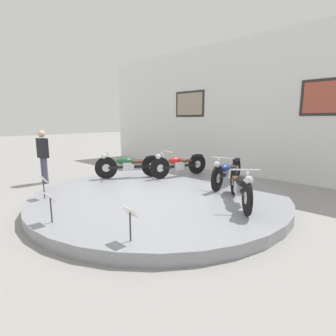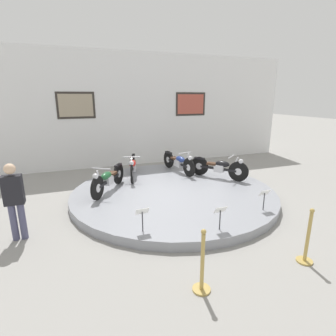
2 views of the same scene
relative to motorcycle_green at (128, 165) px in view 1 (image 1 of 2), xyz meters
name	(u,v)px [view 1 (image 1 of 2)]	position (x,y,z in m)	size (l,w,h in m)	color
ground_plane	(160,201)	(1.80, -0.48, -0.60)	(60.00, 60.00, 0.00)	gray
display_platform	(160,196)	(1.80, -0.48, -0.49)	(5.83, 5.83, 0.22)	gray
back_wall	(247,108)	(1.80, 3.70, 1.69)	(14.00, 0.22, 4.58)	white
motorcycle_green	(128,165)	(0.00, 0.00, 0.00)	(1.15, 1.69, 0.80)	black
motorcycle_red	(178,164)	(0.97, 1.13, 0.00)	(0.67, 1.93, 0.79)	black
motorcycle_blue	(227,171)	(2.64, 1.13, 0.00)	(0.55, 1.97, 0.79)	black
motorcycle_black	(240,186)	(3.61, 0.00, 0.00)	(1.30, 1.58, 0.80)	black
info_placard_front_left	(43,182)	(0.32, -2.56, -0.02)	(0.26, 0.11, 0.51)	#333338
info_placard_front_centre	(50,201)	(1.80, -3.04, -0.02)	(0.26, 0.11, 0.51)	#333338
info_placard_front_right	(130,216)	(3.29, -2.56, -0.02)	(0.26, 0.11, 0.51)	#333338
visitor_standing	(43,154)	(-2.03, -1.61, 0.30)	(0.36, 0.22, 1.61)	#4C4C6B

